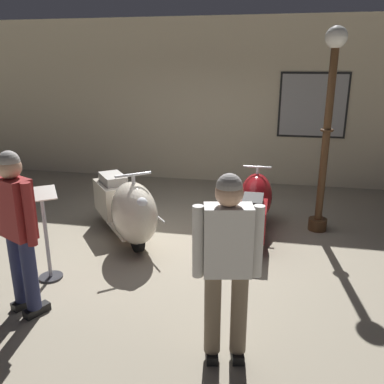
% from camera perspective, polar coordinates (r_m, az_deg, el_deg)
% --- Properties ---
extents(ground_plane, '(60.00, 60.00, 0.00)m').
position_cam_1_polar(ground_plane, '(5.99, -2.22, -6.64)').
color(ground_plane, gray).
extents(showroom_back_wall, '(18.00, 0.24, 3.35)m').
position_cam_1_polar(showroom_back_wall, '(8.72, 2.97, 12.50)').
color(showroom_back_wall, beige).
rests_on(showroom_back_wall, ground).
extents(scooter_0, '(1.52, 1.72, 1.10)m').
position_cam_1_polar(scooter_0, '(5.79, -9.08, -2.37)').
color(scooter_0, black).
rests_on(scooter_0, ground).
extents(scooter_1, '(0.51, 1.57, 0.96)m').
position_cam_1_polar(scooter_1, '(6.17, 8.83, -1.69)').
color(scooter_1, black).
rests_on(scooter_1, ground).
extents(lamppost, '(0.30, 0.30, 2.94)m').
position_cam_1_polar(lamppost, '(6.17, 18.57, 9.39)').
color(lamppost, '#472D19').
rests_on(lamppost, ground).
extents(visitor_0, '(0.53, 0.39, 1.70)m').
position_cam_1_polar(visitor_0, '(4.29, -23.38, -4.05)').
color(visitor_0, black).
rests_on(visitor_0, ground).
extents(visitor_1, '(0.56, 0.32, 1.67)m').
position_cam_1_polar(visitor_1, '(3.32, 4.99, -9.23)').
color(visitor_1, black).
rests_on(visitor_1, ground).
extents(info_stanchion, '(0.39, 0.37, 1.12)m').
position_cam_1_polar(info_stanchion, '(5.06, -19.74, -6.64)').
color(info_stanchion, '#333338').
rests_on(info_stanchion, ground).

